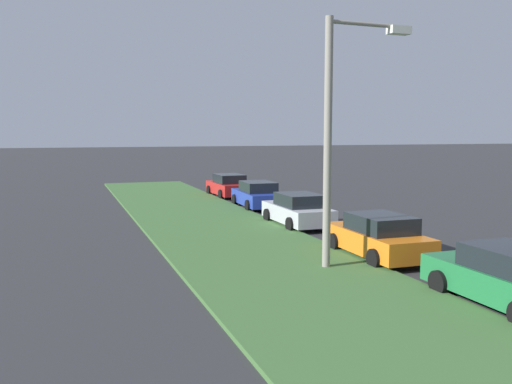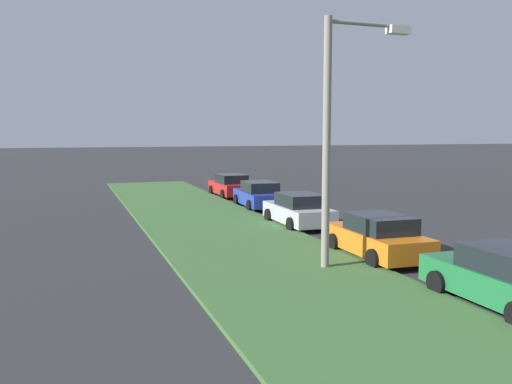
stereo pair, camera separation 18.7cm
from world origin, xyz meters
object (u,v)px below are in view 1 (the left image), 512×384
at_px(parked_car_orange, 378,237).
at_px(parked_car_blue, 257,195).
at_px(parked_car_red, 229,186).
at_px(parked_car_green, 509,278).
at_px(parked_car_silver, 298,210).
at_px(streetlight, 339,125).

height_order(parked_car_orange, parked_car_blue, same).
distance_m(parked_car_blue, parked_car_red, 5.55).
bearing_deg(parked_car_green, parked_car_red, -0.50).
bearing_deg(parked_car_blue, parked_car_orange, -178.84).
bearing_deg(parked_car_green, parked_car_orange, 1.39).
relative_size(parked_car_silver, parked_car_blue, 0.98).
bearing_deg(parked_car_red, parked_car_green, 178.62).
height_order(parked_car_green, parked_car_blue, same).
height_order(parked_car_green, parked_car_red, same).
distance_m(parked_car_orange, parked_car_red, 18.24).
bearing_deg(parked_car_blue, parked_car_red, 2.27).
bearing_deg(parked_car_orange, parked_car_silver, 0.62).
relative_size(parked_car_red, streetlight, 0.58).
xyz_separation_m(parked_car_silver, streetlight, (-7.47, 2.00, 3.67)).
xyz_separation_m(parked_car_orange, parked_car_red, (18.23, -0.27, 0.00)).
distance_m(parked_car_green, parked_car_blue, 18.21).
xyz_separation_m(parked_car_green, parked_car_silver, (12.12, 0.15, 0.00)).
xyz_separation_m(parked_car_orange, parked_car_silver, (6.59, -0.00, 0.00)).
relative_size(parked_car_orange, parked_car_blue, 0.99).
height_order(parked_car_silver, parked_car_red, same).
distance_m(parked_car_silver, parked_car_blue, 6.09).
height_order(parked_car_orange, parked_car_red, same).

